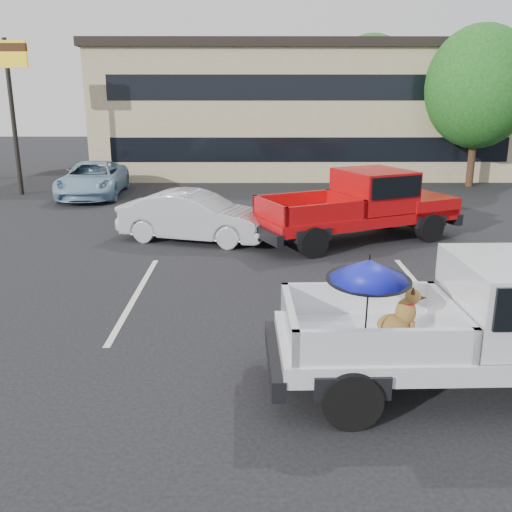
% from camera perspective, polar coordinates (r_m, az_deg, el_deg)
% --- Properties ---
extents(ground, '(90.00, 90.00, 0.00)m').
position_cam_1_polar(ground, '(9.94, 3.14, -7.88)').
color(ground, black).
rests_on(ground, ground).
extents(stripe_left, '(0.12, 5.00, 0.01)m').
position_cam_1_polar(stripe_left, '(12.02, -11.90, -3.86)').
color(stripe_left, silver).
rests_on(stripe_left, ground).
extents(stripe_right, '(0.12, 5.00, 0.01)m').
position_cam_1_polar(stripe_right, '(12.31, 16.68, -3.71)').
color(stripe_right, silver).
rests_on(stripe_right, ground).
extents(motel_building, '(20.40, 8.40, 6.30)m').
position_cam_1_polar(motel_building, '(30.17, 4.73, 14.51)').
color(motel_building, tan).
rests_on(motel_building, ground).
extents(motel_sign, '(1.60, 0.22, 6.00)m').
position_cam_1_polar(motel_sign, '(24.91, -23.54, 16.28)').
color(motel_sign, black).
rests_on(motel_sign, ground).
extents(tree_right, '(4.46, 4.46, 6.78)m').
position_cam_1_polar(tree_right, '(26.83, 21.40, 15.45)').
color(tree_right, '#332114').
rests_on(tree_right, ground).
extents(tree_back, '(4.68, 4.68, 7.11)m').
position_cam_1_polar(tree_back, '(33.71, 11.40, 16.48)').
color(tree_back, '#332114').
rests_on(tree_back, ground).
extents(silver_pickup, '(5.73, 2.21, 2.06)m').
position_cam_1_polar(silver_pickup, '(8.52, 23.01, -5.77)').
color(silver_pickup, black).
rests_on(silver_pickup, ground).
extents(red_pickup, '(6.25, 4.32, 1.95)m').
position_cam_1_polar(red_pickup, '(16.27, 11.14, 5.32)').
color(red_pickup, black).
rests_on(red_pickup, ground).
extents(silver_sedan, '(4.43, 2.59, 1.38)m').
position_cam_1_polar(silver_sedan, '(16.00, -6.17, 3.96)').
color(silver_sedan, '#AFB2B7').
rests_on(silver_sedan, ground).
extents(blue_suv, '(2.55, 5.00, 1.35)m').
position_cam_1_polar(blue_suv, '(23.75, -16.00, 7.39)').
color(blue_suv, '#7FA4BE').
rests_on(blue_suv, ground).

